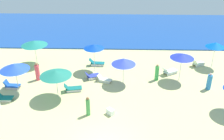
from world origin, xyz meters
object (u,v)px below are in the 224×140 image
at_px(lounge_chair_3_0, 170,71).
at_px(beachgoer_0, 37,72).
at_px(lounge_chair_7_0, 73,88).
at_px(beachgoer_3, 88,107).
at_px(umbrella_3, 182,56).
at_px(umbrella_5, 216,45).
at_px(umbrella_7, 56,73).
at_px(umbrella_0, 14,67).
at_px(lounge_chair_0_1, 12,85).
at_px(umbrella_1, 34,43).
at_px(umbrella_2, 124,61).
at_px(lounge_chair_0_0, 4,98).
at_px(lounge_chair_2_0, 104,79).
at_px(lounge_chair_5_0, 198,63).
at_px(lounge_chair_6_1, 92,76).
at_px(beachgoer_2, 209,82).
at_px(umbrella_6, 94,47).
at_px(beachgoer_4, 157,73).
at_px(lounge_chair_6_0, 97,63).
at_px(cooler_box_0, 110,112).

distance_m(lounge_chair_3_0, beachgoer_0, 11.93).
height_order(lounge_chair_7_0, beachgoer_3, beachgoer_3).
height_order(umbrella_3, umbrella_5, same).
distance_m(umbrella_7, beachgoer_0, 3.87).
relative_size(umbrella_3, beachgoer_0, 1.54).
relative_size(umbrella_0, lounge_chair_0_1, 2.02).
distance_m(umbrella_1, umbrella_2, 9.24).
bearing_deg(umbrella_7, lounge_chair_0_0, -172.06).
bearing_deg(umbrella_2, lounge_chair_7_0, -160.84).
bearing_deg(lounge_chair_2_0, lounge_chair_5_0, -47.72).
bearing_deg(umbrella_2, lounge_chair_6_1, 166.17).
bearing_deg(lounge_chair_5_0, beachgoer_2, 147.79).
bearing_deg(umbrella_3, umbrella_6, 167.89).
relative_size(lounge_chair_0_1, umbrella_6, 0.49).
relative_size(lounge_chair_5_0, beachgoer_0, 0.86).
distance_m(lounge_chair_2_0, lounge_chair_5_0, 9.64).
relative_size(beachgoer_3, beachgoer_4, 0.96).
distance_m(umbrella_1, umbrella_3, 13.81).
bearing_deg(umbrella_6, lounge_chair_6_1, -92.22).
bearing_deg(umbrella_5, lounge_chair_7_0, -159.39).
distance_m(umbrella_6, beachgoer_0, 5.48).
height_order(lounge_chair_0_1, umbrella_3, umbrella_3).
bearing_deg(umbrella_6, lounge_chair_6_0, 84.84).
height_order(lounge_chair_6_0, lounge_chair_7_0, lounge_chair_6_0).
xyz_separation_m(lounge_chair_2_0, cooler_box_0, (0.71, -4.68, -0.01)).
xyz_separation_m(lounge_chair_3_0, umbrella_7, (-9.46, -4.17, 1.86)).
xyz_separation_m(lounge_chair_0_0, umbrella_6, (6.55, 5.23, 2.20)).
xyz_separation_m(lounge_chair_6_0, umbrella_7, (-2.57, -5.73, 1.86)).
bearing_deg(lounge_chair_2_0, beachgoer_4, -62.89).
xyz_separation_m(umbrella_6, lounge_chair_6_0, (0.10, 1.08, -2.17)).
relative_size(lounge_chair_0_0, lounge_chair_7_0, 0.85).
bearing_deg(umbrella_0, umbrella_6, 35.14).
bearing_deg(umbrella_0, lounge_chair_3_0, 15.70).
distance_m(lounge_chair_0_1, lounge_chair_7_0, 5.18).
relative_size(lounge_chair_0_0, umbrella_5, 0.51).
bearing_deg(umbrella_1, umbrella_7, -59.93).
relative_size(lounge_chair_2_0, beachgoer_0, 0.85).
height_order(umbrella_0, umbrella_2, umbrella_0).
relative_size(umbrella_2, lounge_chair_3_0, 1.46).
height_order(lounge_chair_7_0, beachgoer_4, beachgoer_4).
distance_m(umbrella_2, lounge_chair_3_0, 4.98).
bearing_deg(lounge_chair_7_0, lounge_chair_6_1, -45.24).
bearing_deg(lounge_chair_6_1, umbrella_2, -124.59).
xyz_separation_m(umbrella_0, lounge_chair_7_0, (4.33, 0.38, -2.12)).
bearing_deg(lounge_chair_2_0, umbrella_2, -74.10).
relative_size(umbrella_7, beachgoer_0, 1.47).
distance_m(beachgoer_0, cooler_box_0, 8.18).
bearing_deg(lounge_chair_2_0, lounge_chair_0_0, 134.30).
height_order(lounge_chair_0_1, lounge_chair_5_0, lounge_chair_5_0).
xyz_separation_m(lounge_chair_0_0, cooler_box_0, (8.29, -1.53, -0.03)).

